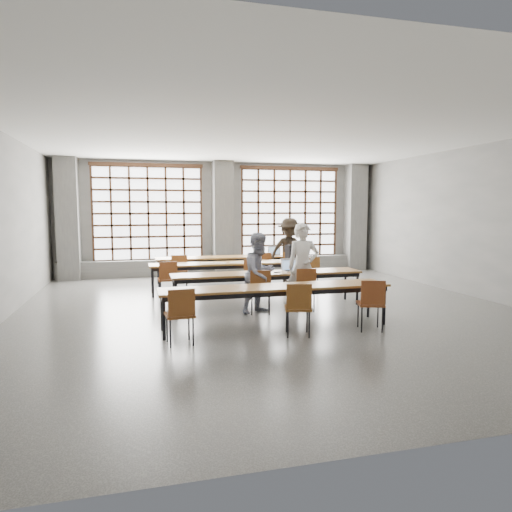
% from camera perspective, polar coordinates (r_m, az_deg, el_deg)
% --- Properties ---
extents(floor, '(11.00, 11.00, 0.00)m').
position_cam_1_polar(floor, '(9.37, 1.77, -6.72)').
color(floor, '#4C4B49').
rests_on(floor, ground).
extents(ceiling, '(11.00, 11.00, 0.00)m').
position_cam_1_polar(ceiling, '(9.25, 1.84, 14.94)').
color(ceiling, silver).
rests_on(ceiling, floor).
extents(wall_back, '(10.00, 0.00, 10.00)m').
position_cam_1_polar(wall_back, '(14.50, -4.36, 4.75)').
color(wall_back, '#5D5D5A').
rests_on(wall_back, floor).
extents(wall_front, '(10.00, 0.00, 10.00)m').
position_cam_1_polar(wall_front, '(4.17, 23.62, 1.20)').
color(wall_front, '#5D5D5A').
rests_on(wall_front, floor).
extents(wall_right, '(0.00, 11.00, 11.00)m').
position_cam_1_polar(wall_right, '(11.59, 26.31, 3.84)').
color(wall_right, '#5D5D5A').
rests_on(wall_right, floor).
extents(column_left, '(0.60, 0.55, 3.50)m').
position_cam_1_polar(column_left, '(14.12, -22.47, 4.28)').
color(column_left, '#4F4F4D').
rests_on(column_left, floor).
extents(column_mid, '(0.60, 0.55, 3.50)m').
position_cam_1_polar(column_mid, '(14.23, -4.15, 4.73)').
color(column_mid, '#4F4F4D').
rests_on(column_mid, floor).
extents(column_right, '(0.60, 0.55, 3.50)m').
position_cam_1_polar(column_right, '(15.68, 12.30, 4.72)').
color(column_right, '#4F4F4D').
rests_on(column_right, floor).
extents(window_left, '(3.32, 0.12, 3.00)m').
position_cam_1_polar(window_left, '(14.19, -13.31, 5.18)').
color(window_left, white).
rests_on(window_left, wall_back).
extents(window_right, '(3.32, 0.12, 3.00)m').
position_cam_1_polar(window_right, '(14.99, 4.23, 5.36)').
color(window_right, white).
rests_on(window_right, wall_back).
extents(sill_ledge, '(9.80, 0.35, 0.50)m').
position_cam_1_polar(sill_ledge, '(14.41, -4.17, -1.24)').
color(sill_ledge, '#4F4F4D').
rests_on(sill_ledge, floor).
extents(desk_row_a, '(4.00, 0.70, 0.73)m').
position_cam_1_polar(desk_row_a, '(12.66, -3.41, -0.35)').
color(desk_row_a, brown).
rests_on(desk_row_a, floor).
extents(desk_row_b, '(4.00, 0.70, 0.73)m').
position_cam_1_polar(desk_row_b, '(11.28, -3.06, -1.13)').
color(desk_row_b, brown).
rests_on(desk_row_b, floor).
extents(desk_row_c, '(4.00, 0.70, 0.73)m').
position_cam_1_polar(desk_row_c, '(9.54, 1.44, -2.43)').
color(desk_row_c, brown).
rests_on(desk_row_c, floor).
extents(desk_row_d, '(4.00, 0.70, 0.73)m').
position_cam_1_polar(desk_row_d, '(7.87, 2.53, -4.23)').
color(desk_row_d, brown).
rests_on(desk_row_d, floor).
extents(chair_back_left, '(0.48, 0.48, 0.88)m').
position_cam_1_polar(chair_back_left, '(11.86, -9.52, -1.48)').
color(chair_back_left, brown).
rests_on(chair_back_left, floor).
extents(chair_back_mid, '(0.45, 0.45, 0.88)m').
position_cam_1_polar(chair_back_mid, '(12.25, 0.86, -1.16)').
color(chair_back_mid, brown).
rests_on(chair_back_mid, floor).
extents(chair_back_right, '(0.53, 0.53, 0.88)m').
position_cam_1_polar(chair_back_right, '(12.48, 4.27, -1.04)').
color(chair_back_right, brown).
rests_on(chair_back_right, floor).
extents(chair_mid_left, '(0.43, 0.44, 0.88)m').
position_cam_1_polar(chair_mid_left, '(10.47, -10.96, -2.49)').
color(chair_mid_left, brown).
rests_on(chair_mid_left, floor).
extents(chair_mid_centre, '(0.52, 0.53, 0.88)m').
position_cam_1_polar(chair_mid_centre, '(10.78, -0.42, -2.14)').
color(chair_mid_centre, maroon).
rests_on(chair_mid_centre, floor).
extents(chair_mid_right, '(0.51, 0.51, 0.88)m').
position_cam_1_polar(chair_mid_right, '(11.21, 6.75, -1.86)').
color(chair_mid_right, brown).
rests_on(chair_mid_right, floor).
extents(chair_front_left, '(0.51, 0.51, 0.88)m').
position_cam_1_polar(chair_front_left, '(8.87, 0.57, -3.90)').
color(chair_front_left, brown).
rests_on(chair_front_left, floor).
extents(chair_front_right, '(0.46, 0.46, 0.88)m').
position_cam_1_polar(chair_front_right, '(9.15, 6.11, -3.63)').
color(chair_front_right, maroon).
rests_on(chair_front_right, floor).
extents(chair_near_left, '(0.45, 0.46, 0.88)m').
position_cam_1_polar(chair_near_left, '(6.97, -9.43, -6.73)').
color(chair_near_left, brown).
rests_on(chair_near_left, floor).
extents(chair_near_mid, '(0.51, 0.51, 0.88)m').
position_cam_1_polar(chair_near_mid, '(7.37, 5.32, -5.98)').
color(chair_near_mid, brown).
rests_on(chair_near_mid, floor).
extents(chair_near_right, '(0.53, 0.53, 0.88)m').
position_cam_1_polar(chair_near_right, '(7.90, 14.23, -5.33)').
color(chair_near_right, brown).
rests_on(chair_near_right, floor).
extents(student_male, '(0.68, 0.48, 1.77)m').
position_cam_1_polar(student_male, '(9.22, 5.89, -1.38)').
color(student_male, silver).
rests_on(student_male, floor).
extents(student_female, '(0.97, 0.90, 1.59)m').
position_cam_1_polar(student_female, '(8.96, 0.48, -2.15)').
color(student_female, '#1A224E').
rests_on(student_female, floor).
extents(student_back, '(1.18, 0.70, 1.79)m').
position_cam_1_polar(student_back, '(12.57, 4.20, 0.66)').
color(student_back, black).
rests_on(student_back, floor).
extents(laptop_front, '(0.40, 0.35, 0.26)m').
position_cam_1_polar(laptop_front, '(9.78, 4.32, -1.48)').
color(laptop_front, '#AEAEB3').
rests_on(laptop_front, desk_row_c).
extents(laptop_back, '(0.40, 0.35, 0.26)m').
position_cam_1_polar(laptop_back, '(13.08, 2.33, 0.42)').
color(laptop_back, '#AEAEB3').
rests_on(laptop_back, desk_row_a).
extents(mouse, '(0.10, 0.07, 0.04)m').
position_cam_1_polar(mouse, '(9.81, 6.82, -1.74)').
color(mouse, silver).
rests_on(mouse, desk_row_c).
extents(green_box, '(0.25, 0.10, 0.09)m').
position_cam_1_polar(green_box, '(9.58, 1.03, -1.72)').
color(green_box, '#2B8331').
rests_on(green_box, desk_row_c).
extents(phone, '(0.14, 0.09, 0.01)m').
position_cam_1_polar(phone, '(9.48, 2.66, -2.04)').
color(phone, black).
rests_on(phone, desk_row_c).
extents(paper_sheet_a, '(0.33, 0.25, 0.00)m').
position_cam_1_polar(paper_sheet_a, '(11.22, -6.11, -0.85)').
color(paper_sheet_a, white).
rests_on(paper_sheet_a, desk_row_b).
extents(paper_sheet_b, '(0.35, 0.29, 0.00)m').
position_cam_1_polar(paper_sheet_b, '(11.17, -4.51, -0.86)').
color(paper_sheet_b, silver).
rests_on(paper_sheet_b, desk_row_b).
extents(paper_sheet_c, '(0.33, 0.26, 0.00)m').
position_cam_1_polar(paper_sheet_c, '(11.29, -2.56, -0.78)').
color(paper_sheet_c, white).
rests_on(paper_sheet_c, desk_row_b).
extents(backpack, '(0.36, 0.28, 0.40)m').
position_cam_1_polar(backpack, '(11.72, 4.57, 0.44)').
color(backpack, black).
rests_on(backpack, desk_row_b).
extents(plastic_bag, '(0.29, 0.24, 0.29)m').
position_cam_1_polar(plastic_bag, '(12.89, 0.46, 0.71)').
color(plastic_bag, silver).
rests_on(plastic_bag, desk_row_a).
extents(red_pouch, '(0.21, 0.12, 0.06)m').
position_cam_1_polar(red_pouch, '(7.05, -9.53, -6.88)').
color(red_pouch, maroon).
rests_on(red_pouch, chair_near_left).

